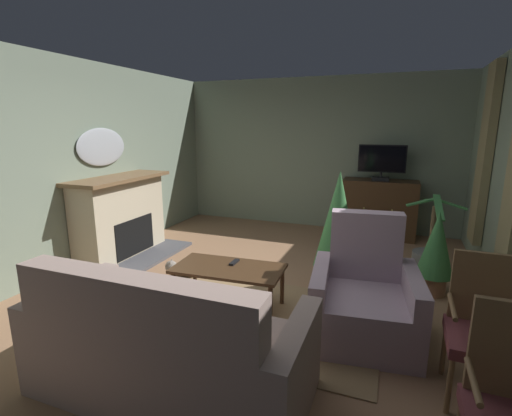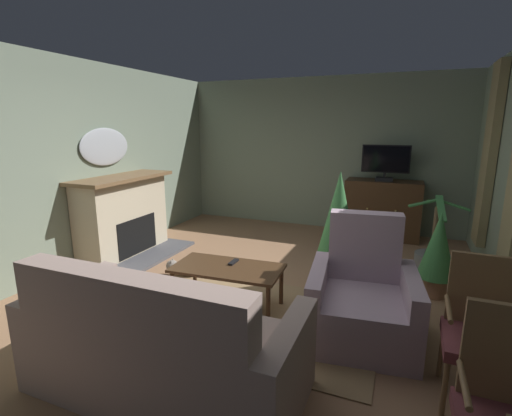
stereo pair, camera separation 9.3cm
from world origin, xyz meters
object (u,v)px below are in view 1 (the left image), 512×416
Objects in this scene: sofa_floral at (167,351)px; cat at (186,268)px; potted_plant_tall_palm_by_window at (429,259)px; armchair_by_fireplace at (364,301)px; tv_remote at (234,262)px; side_chair_nearest_door at (482,327)px; potted_plant_leafy_by_curtain at (338,226)px; wall_mirror_oval at (102,147)px; tv_cabinet at (378,210)px; coffee_table at (229,271)px; fireplace at (122,219)px; potted_plant_on_hearth_side at (436,249)px; television at (382,162)px.

cat is (-1.00, 1.87, -0.23)m from sofa_floral.
armchair_by_fireplace is at bearing -110.36° from potted_plant_tall_palm_by_window.
sofa_floral is 3.63m from potted_plant_tall_palm_by_window.
tv_remote is at bearing -26.42° from cat.
potted_plant_leafy_by_curtain is at bearing 130.55° from side_chair_nearest_door.
armchair_by_fireplace is at bearing 148.50° from side_chair_nearest_door.
potted_plant_leafy_by_curtain is at bearing 69.49° from sofa_floral.
wall_mirror_oval is 0.90× the size of side_chair_nearest_door.
side_chair_nearest_door reaches higher than tv_cabinet.
potted_plant_leafy_by_curtain is (0.96, 0.89, 0.35)m from coffee_table.
fireplace is 2.44× the size of cat.
potted_plant_tall_palm_by_window is at bearing 58.60° from sofa_floral.
fireplace is 4.15m from tv_cabinet.
side_chair_nearest_door is (0.82, -0.50, 0.19)m from armchair_by_fireplace.
potted_plant_on_hearth_side is (4.13, 0.24, -0.03)m from fireplace.
sofa_floral is 2.19m from side_chair_nearest_door.
wall_mirror_oval reaches higher than sofa_floral.
tv_remote is 1.36m from armchair_by_fireplace.
fireplace reaches higher than armchair_by_fireplace.
coffee_table is 0.13m from tv_remote.
potted_plant_tall_palm_by_window is at bearing 12.08° from fireplace.
tv_remote is at bearing -19.97° from fireplace.
wall_mirror_oval is at bearing -147.79° from television.
television is 2.32m from potted_plant_on_hearth_side.
television is 0.75× the size of side_chair_nearest_door.
armchair_by_fireplace reaches higher than sofa_floral.
television is 0.65× the size of coffee_table.
side_chair_nearest_door is at bearing 21.12° from sofa_floral.
tv_remote is 0.26× the size of cat.
wall_mirror_oval is at bearing 179.93° from potted_plant_leafy_by_curtain.
coffee_table is at bearing 175.11° from tv_remote.
tv_cabinet is 3.48m from cat.
armchair_by_fireplace is (3.47, -0.92, -0.23)m from fireplace.
wall_mirror_oval is 2.73m from tv_remote.
tv_cabinet reaches higher than potted_plant_on_hearth_side.
sofa_floral reaches higher than coffee_table.
wall_mirror_oval is 0.87× the size of potted_plant_tall_palm_by_window.
wall_mirror_oval reaches higher than potted_plant_on_hearth_side.
fireplace is 2.15× the size of television.
television is 0.54× the size of potted_plant_leafy_by_curtain.
wall_mirror_oval reaches higher than armchair_by_fireplace.
side_chair_nearest_door is (2.04, 0.79, 0.18)m from sofa_floral.
potted_plant_leafy_by_curtain is 2.09× the size of cat.
sofa_floral is (0.13, -1.44, -0.13)m from tv_remote.
potted_plant_leafy_by_curtain is (0.83, 2.21, 0.42)m from sofa_floral.
armchair_by_fireplace is 1.35m from potted_plant_on_hearth_side.
television reaches higher than potted_plant_tall_palm_by_window.
wall_mirror_oval is 0.46× the size of sofa_floral.
fireplace is 9.55× the size of tv_remote.
wall_mirror_oval is 4.34m from television.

